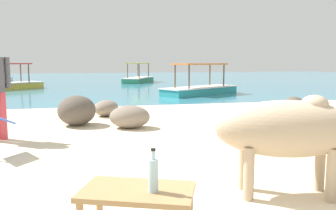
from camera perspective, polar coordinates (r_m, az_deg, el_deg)
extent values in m
cube|color=beige|center=(3.75, 7.67, -13.83)|extent=(18.00, 14.00, 0.04)
cube|color=teal|center=(25.34, -10.06, 3.99)|extent=(60.00, 36.00, 0.03)
cylinder|color=tan|center=(3.90, 23.94, -9.26)|extent=(0.10, 0.10, 0.52)
cylinder|color=tan|center=(3.64, 25.58, -10.50)|extent=(0.10, 0.10, 0.52)
cylinder|color=tan|center=(3.70, 12.47, -9.69)|extent=(0.10, 0.10, 0.52)
cylinder|color=tan|center=(3.42, 13.28, -11.08)|extent=(0.10, 0.10, 0.52)
ellipsoid|color=tan|center=(3.55, 19.24, -3.76)|extent=(1.50, 0.89, 0.56)
ellipsoid|color=tan|center=(3.59, 23.18, 0.06)|extent=(0.31, 0.29, 0.19)
cube|color=#A37A4C|center=(2.41, -5.10, -14.13)|extent=(0.87, 0.69, 0.04)
cylinder|color=#A37A4C|center=(2.75, -11.30, -16.68)|extent=(0.05, 0.05, 0.43)
cylinder|color=#A3C6D1|center=(2.31, -2.45, -11.69)|extent=(0.07, 0.07, 0.22)
cylinder|color=#A3C6D1|center=(2.27, -2.47, -8.34)|extent=(0.03, 0.03, 0.06)
cylinder|color=black|center=(2.26, -2.48, -7.41)|extent=(0.03, 0.03, 0.02)
cylinder|color=#CC3D47|center=(6.49, -25.85, -1.61)|extent=(0.14, 0.14, 0.82)
cylinder|color=#4C4C51|center=(6.45, -25.15, 4.89)|extent=(0.09, 0.09, 0.52)
ellipsoid|color=brown|center=(9.51, 20.19, 0.05)|extent=(0.71, 0.78, 0.43)
ellipsoid|color=brown|center=(7.40, -14.94, -0.88)|extent=(0.90, 0.92, 0.63)
ellipsoid|color=gray|center=(8.54, -10.23, -0.51)|extent=(0.82, 0.88, 0.39)
ellipsoid|color=gray|center=(6.92, -6.39, -1.95)|extent=(0.93, 0.80, 0.46)
cube|color=#338E66|center=(23.01, -4.92, 4.15)|extent=(2.55, 3.72, 0.28)
cube|color=white|center=(23.00, -4.92, 4.55)|extent=(2.63, 3.81, 0.04)
cylinder|color=brown|center=(24.13, -5.03, 5.75)|extent=(0.06, 0.06, 0.95)
cylinder|color=brown|center=(23.91, -3.26, 5.75)|extent=(0.06, 0.06, 0.95)
cylinder|color=brown|center=(22.09, -6.75, 5.60)|extent=(0.06, 0.06, 0.95)
cylinder|color=brown|center=(21.84, -4.83, 5.60)|extent=(0.06, 0.06, 0.95)
cube|color=#EFD14C|center=(22.98, -4.95, 6.94)|extent=(1.93, 2.68, 0.06)
cube|color=teal|center=(14.31, 5.34, 2.32)|extent=(3.66, 2.77, 0.28)
cube|color=white|center=(14.30, 5.35, 2.95)|extent=(3.75, 2.85, 0.04)
cylinder|color=brown|center=(13.22, 3.52, 4.60)|extent=(0.06, 0.06, 0.95)
cylinder|color=brown|center=(13.76, 1.18, 4.72)|extent=(0.06, 0.06, 0.95)
cylinder|color=brown|center=(14.87, 9.25, 4.81)|extent=(0.06, 0.06, 0.95)
cylinder|color=brown|center=(15.35, 6.97, 4.92)|extent=(0.06, 0.06, 0.95)
cube|color=orange|center=(14.26, 5.40, 6.80)|extent=(2.65, 2.08, 0.06)
cube|color=gold|center=(18.81, -25.50, 2.81)|extent=(3.48, 3.14, 0.28)
cube|color=white|center=(18.80, -25.53, 3.29)|extent=(3.57, 3.22, 0.04)
cylinder|color=brown|center=(19.62, -23.29, 4.87)|extent=(0.06, 0.06, 0.95)
cylinder|color=brown|center=(18.96, -22.15, 4.87)|extent=(0.06, 0.06, 0.95)
cube|color=red|center=(18.77, -25.68, 6.21)|extent=(2.54, 2.32, 0.06)
cylinder|color=brown|center=(26.01, -25.96, 5.16)|extent=(0.06, 0.06, 0.95)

